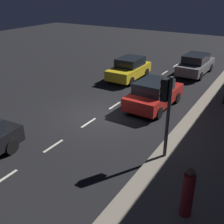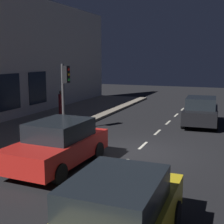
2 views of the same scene
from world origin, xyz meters
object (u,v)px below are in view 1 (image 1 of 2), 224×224
(parked_car_0, at_px, (196,64))
(parked_car_3, at_px, (129,69))
(pedestrian_0, at_px, (188,194))
(traffic_light, at_px, (166,103))
(parked_car_2, at_px, (154,94))

(parked_car_0, distance_m, parked_car_3, 5.37)
(parked_car_0, bearing_deg, parked_car_3, -133.58)
(parked_car_0, height_order, pedestrian_0, pedestrian_0)
(traffic_light, xyz_separation_m, parked_car_3, (-6.00, 8.42, -1.62))
(parked_car_2, distance_m, parked_car_3, 5.30)
(parked_car_0, xyz_separation_m, parked_car_2, (-0.16, -7.64, -0.00))
(parked_car_2, distance_m, pedestrian_0, 8.29)
(traffic_light, bearing_deg, parked_car_0, 100.21)
(parked_car_2, xyz_separation_m, pedestrian_0, (4.16, -7.18, 0.12))
(parked_car_2, height_order, parked_car_3, same)
(parked_car_2, bearing_deg, traffic_light, -60.66)
(traffic_light, distance_m, parked_car_0, 12.52)
(parked_car_0, bearing_deg, traffic_light, -78.29)
(parked_car_0, relative_size, parked_car_3, 1.12)
(traffic_light, distance_m, parked_car_2, 5.39)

